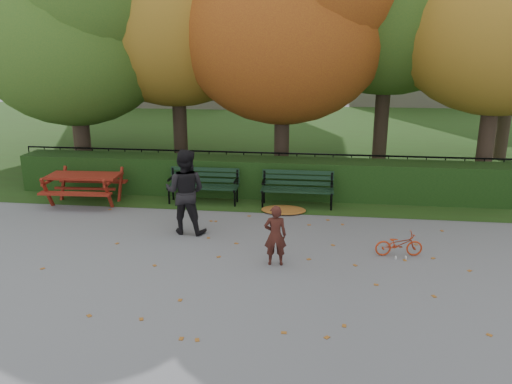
# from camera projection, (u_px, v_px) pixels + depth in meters

# --- Properties ---
(ground) EXTENTS (90.00, 90.00, 0.00)m
(ground) POSITION_uv_depth(u_px,v_px,m) (228.00, 264.00, 9.25)
(ground) COLOR slate
(ground) RESTS_ON ground
(grass_strip) EXTENTS (90.00, 90.00, 0.00)m
(grass_strip) POSITION_uv_depth(u_px,v_px,m) (283.00, 135.00, 22.57)
(grass_strip) COLOR #223713
(grass_strip) RESTS_ON ground
(building_right) EXTENTS (9.00, 6.00, 12.00)m
(building_right) POSITION_uv_depth(u_px,v_px,m) (420.00, 12.00, 33.22)
(building_right) COLOR #ABA188
(building_right) RESTS_ON ground
(hedge) EXTENTS (13.00, 0.90, 1.00)m
(hedge) POSITION_uv_depth(u_px,v_px,m) (258.00, 177.00, 13.39)
(hedge) COLOR black
(hedge) RESTS_ON ground
(iron_fence) EXTENTS (14.00, 0.04, 1.02)m
(iron_fence) POSITION_uv_depth(u_px,v_px,m) (261.00, 169.00, 14.14)
(iron_fence) COLOR black
(iron_fence) RESTS_ON ground
(tree_a) EXTENTS (5.88, 5.60, 7.48)m
(tree_a) POSITION_uv_depth(u_px,v_px,m) (78.00, 22.00, 13.90)
(tree_a) COLOR #32241A
(tree_a) RESTS_ON ground
(tree_c) EXTENTS (6.30, 6.00, 8.00)m
(tree_c) POSITION_uv_depth(u_px,v_px,m) (295.00, 10.00, 13.45)
(tree_c) COLOR #32241A
(tree_c) RESTS_ON ground
(bench_left) EXTENTS (1.80, 0.57, 0.88)m
(bench_left) POSITION_uv_depth(u_px,v_px,m) (204.00, 183.00, 12.78)
(bench_left) COLOR black
(bench_left) RESTS_ON ground
(bench_right) EXTENTS (1.80, 0.57, 0.88)m
(bench_right) POSITION_uv_depth(u_px,v_px,m) (297.00, 186.00, 12.49)
(bench_right) COLOR black
(bench_right) RESTS_ON ground
(picnic_table) EXTENTS (1.85, 1.52, 0.87)m
(picnic_table) POSITION_uv_depth(u_px,v_px,m) (84.00, 181.00, 12.64)
(picnic_table) COLOR maroon
(picnic_table) RESTS_ON ground
(leaf_pile) EXTENTS (1.30, 1.09, 0.08)m
(leaf_pile) POSITION_uv_depth(u_px,v_px,m) (284.00, 210.00, 12.19)
(leaf_pile) COLOR brown
(leaf_pile) RESTS_ON ground
(leaf_scatter) EXTENTS (9.00, 5.70, 0.01)m
(leaf_scatter) POSITION_uv_depth(u_px,v_px,m) (231.00, 258.00, 9.53)
(leaf_scatter) COLOR brown
(leaf_scatter) RESTS_ON ground
(child) EXTENTS (0.45, 0.33, 1.14)m
(child) POSITION_uv_depth(u_px,v_px,m) (275.00, 235.00, 9.10)
(child) COLOR #3E1914
(child) RESTS_ON ground
(adult) EXTENTS (0.94, 0.76, 1.84)m
(adult) POSITION_uv_depth(u_px,v_px,m) (185.00, 192.00, 10.59)
(adult) COLOR black
(adult) RESTS_ON ground
(bicycle) EXTENTS (0.94, 0.43, 0.48)m
(bicycle) POSITION_uv_depth(u_px,v_px,m) (399.00, 244.00, 9.57)
(bicycle) COLOR #B43110
(bicycle) RESTS_ON ground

